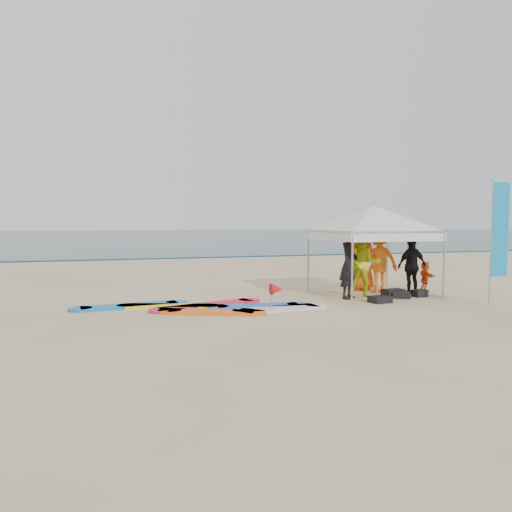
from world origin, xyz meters
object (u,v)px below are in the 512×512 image
object	(u,v)px
person_orange_b	(362,258)
feather_flag	(499,231)
person_seated	(425,276)
person_black_b	(412,266)
surfboard_spread	(206,307)
person_yellow	(364,264)
marker_pennant	(276,289)
person_black_a	(349,264)
canopy_tent	(373,206)
person_orange_a	(379,260)

from	to	relation	value
person_orange_b	feather_flag	bearing A→B (deg)	113.03
person_seated	person_black_b	bearing A→B (deg)	130.77
person_seated	surfboard_spread	xyz separation A→B (m)	(-6.75, -0.95, -0.41)
person_seated	feather_flag	bearing A→B (deg)	-165.41
person_yellow	person_seated	size ratio (longest dim) A/B	2.07
marker_pennant	person_black_a	bearing A→B (deg)	23.81
person_seated	surfboard_spread	bearing A→B (deg)	108.81
person_seated	surfboard_spread	distance (m)	6.83
person_orange_b	canopy_tent	xyz separation A→B (m)	(-0.23, -0.93, 1.51)
surfboard_spread	person_black_b	bearing A→B (deg)	4.77
person_black_a	marker_pennant	distance (m)	2.70
person_black_a	canopy_tent	xyz separation A→B (m)	(0.92, 0.38, 1.55)
person_orange_b	person_seated	xyz separation A→B (m)	(1.67, -0.74, -0.53)
feather_flag	surfboard_spread	xyz separation A→B (m)	(-6.92, 1.64, -1.78)
feather_flag	surfboard_spread	world-z (taller)	feather_flag
person_seated	feather_flag	distance (m)	2.93
person_black_a	feather_flag	world-z (taller)	feather_flag
feather_flag	marker_pennant	world-z (taller)	feather_flag
person_black_a	surfboard_spread	world-z (taller)	person_black_a
person_black_a	person_orange_a	bearing A→B (deg)	-14.30
person_black_a	person_yellow	world-z (taller)	person_black_a
person_black_a	feather_flag	bearing A→B (deg)	-77.89
person_yellow	person_orange_a	world-z (taller)	person_orange_a
person_orange_a	person_orange_b	world-z (taller)	person_orange_b
person_orange_a	person_orange_b	distance (m)	0.59
surfboard_spread	person_yellow	bearing A→B (deg)	5.93
person_black_b	person_orange_b	xyz separation A→B (m)	(-0.89, 1.19, 0.16)
person_black_a	person_yellow	xyz separation A→B (m)	(0.49, 0.08, -0.02)
person_seated	canopy_tent	size ratio (longest dim) A/B	0.23
person_orange_a	surfboard_spread	size ratio (longest dim) A/B	0.35
canopy_tent	person_black_b	bearing A→B (deg)	-13.17
person_orange_b	person_black_a	bearing A→B (deg)	43.10
person_seated	marker_pennant	xyz separation A→B (m)	(-5.25, -1.64, 0.05)
person_yellow	feather_flag	distance (m)	3.39
marker_pennant	canopy_tent	bearing A→B (deg)	23.50
person_orange_b	marker_pennant	bearing A→B (deg)	27.83
person_black_b	person_orange_b	bearing A→B (deg)	-59.53
person_black_a	person_black_b	size ratio (longest dim) A/B	1.16
person_seated	feather_flag	world-z (taller)	feather_flag
marker_pennant	surfboard_spread	bearing A→B (deg)	155.03
person_black_a	person_black_b	xyz separation A→B (m)	(2.04, 0.12, -0.13)
person_black_b	person_seated	bearing A→B (deg)	-156.35
person_black_a	canopy_tent	distance (m)	1.84
marker_pennant	surfboard_spread	size ratio (longest dim) A/B	0.12
person_yellow	person_seated	world-z (taller)	person_yellow
person_black_a	person_yellow	distance (m)	0.50
person_orange_a	person_black_b	xyz separation A→B (m)	(0.66, -0.66, -0.12)
person_yellow	marker_pennant	bearing A→B (deg)	-134.82
canopy_tent	person_orange_a	bearing A→B (deg)	40.78
person_black_a	canopy_tent	world-z (taller)	canopy_tent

